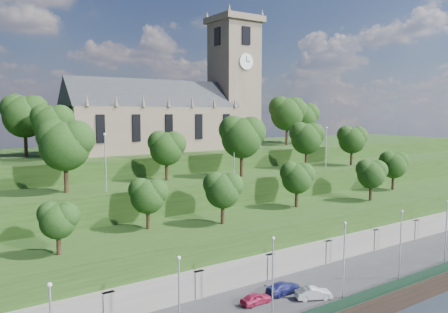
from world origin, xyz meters
TOP-DOWN VIEW (x-y plane):
  - promenade at (0.00, 6.00)m, footprint 160.00×12.00m
  - quay_wall at (0.00, -0.05)m, footprint 160.00×0.50m
  - fence at (0.00, 0.60)m, footprint 160.00×0.10m
  - retaining_wall at (0.00, 11.97)m, footprint 160.00×2.10m
  - embankment_lower at (0.00, 18.00)m, footprint 160.00×12.00m
  - embankment_upper at (0.00, 29.00)m, footprint 160.00×10.00m
  - hilltop at (0.00, 50.00)m, footprint 160.00×32.00m
  - church at (0.79, 45.98)m, footprint 38.60×12.35m
  - trees_lower at (4.85, 18.20)m, footprint 64.11×8.59m
  - trees_upper at (0.48, 28.03)m, footprint 58.67×8.68m
  - trees_hilltop at (0.30, 44.45)m, footprint 75.19×16.08m
  - lamp_posts_promenade at (-2.00, 2.50)m, footprint 60.36×0.36m
  - lamp_posts_upper at (0.00, 26.00)m, footprint 40.36×0.36m
  - car_left at (-10.76, 6.61)m, footprint 3.47×1.42m
  - car_middle at (-4.87, 4.10)m, footprint 4.15×2.88m
  - car_right at (-6.57, 7.04)m, footprint 4.44×1.91m

SIDE VIEW (x-z plane):
  - promenade at x=0.00m, z-range 0.00..2.00m
  - quay_wall at x=0.00m, z-range 0.00..2.20m
  - retaining_wall at x=0.00m, z-range 0.00..5.00m
  - car_left at x=-10.76m, z-range 2.00..3.18m
  - fence at x=0.00m, z-range 2.00..3.20m
  - car_right at x=-6.57m, z-range 2.00..3.27m
  - car_middle at x=-4.87m, z-range 2.00..3.30m
  - embankment_lower at x=0.00m, z-range 0.00..8.00m
  - embankment_upper at x=0.00m, z-range 0.00..12.00m
  - lamp_posts_promenade at x=-2.00m, z-range 2.62..11.09m
  - hilltop at x=0.00m, z-range 0.00..15.00m
  - trees_lower at x=4.85m, z-range 8.93..16.02m
  - lamp_posts_upper at x=0.00m, z-range 12.60..20.09m
  - trees_upper at x=0.48m, z-range 13.14..22.71m
  - trees_hilltop at x=0.30m, z-range 16.40..27.17m
  - church at x=0.79m, z-range 8.72..36.32m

